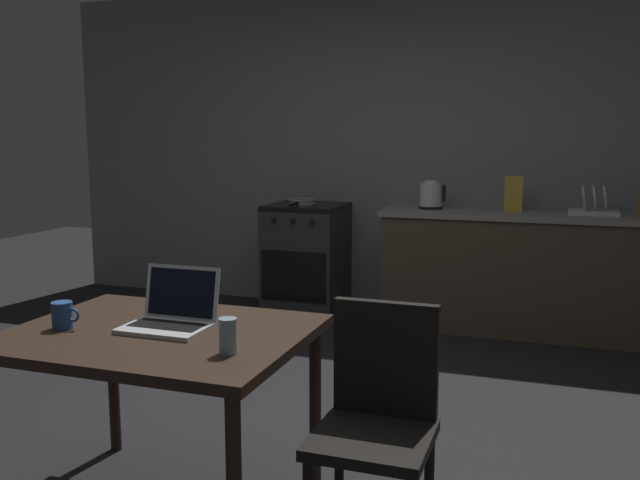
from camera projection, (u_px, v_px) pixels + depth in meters
ground_plane at (251, 431)px, 3.44m from camera, size 12.00×12.00×0.00m
back_wall at (419, 150)px, 5.61m from camera, size 6.40×0.10×2.67m
kitchen_counter at (528, 272)px, 5.12m from camera, size 2.16×0.64×0.90m
stove_oven at (306, 258)px, 5.69m from camera, size 0.60×0.62×0.90m
dining_table at (159, 349)px, 2.62m from camera, size 1.11×0.88×0.73m
chair at (378, 413)px, 2.41m from camera, size 0.40×0.40×0.88m
laptop at (171, 316)px, 2.64m from camera, size 0.32×0.27×0.22m
electric_kettle at (431, 195)px, 5.28m from camera, size 0.20×0.18×0.22m
frying_pan at (302, 201)px, 5.60m from camera, size 0.23×0.40×0.05m
coffee_mug at (63, 315)px, 2.63m from camera, size 0.12×0.08×0.10m
drinking_glass at (228, 336)px, 2.33m from camera, size 0.06×0.06×0.12m
cereal_box at (514, 194)px, 5.09m from camera, size 0.13×0.05×0.26m
dish_rack at (594, 208)px, 4.91m from camera, size 0.34×0.26×0.21m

